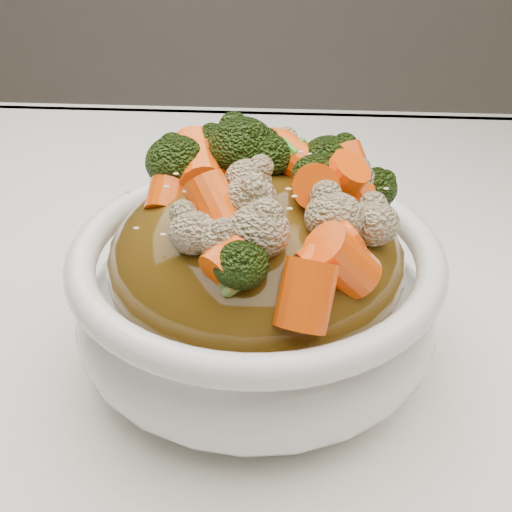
# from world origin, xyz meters

# --- Properties ---
(tablecloth) EXTENTS (1.20, 0.80, 0.04)m
(tablecloth) POSITION_xyz_m (0.00, 0.00, 0.73)
(tablecloth) COLOR white
(tablecloth) RESTS_ON dining_table
(bowl) EXTENTS (0.27, 0.27, 0.09)m
(bowl) POSITION_xyz_m (0.01, -0.05, 0.80)
(bowl) COLOR white
(bowl) RESTS_ON tablecloth
(sauce_base) EXTENTS (0.22, 0.22, 0.10)m
(sauce_base) POSITION_xyz_m (0.01, -0.05, 0.83)
(sauce_base) COLOR #4F360D
(sauce_base) RESTS_ON bowl
(carrots) EXTENTS (0.22, 0.22, 0.05)m
(carrots) POSITION_xyz_m (0.01, -0.05, 0.90)
(carrots) COLOR #FF5308
(carrots) RESTS_ON sauce_base
(broccoli) EXTENTS (0.22, 0.22, 0.05)m
(broccoli) POSITION_xyz_m (0.01, -0.05, 0.90)
(broccoli) COLOR black
(broccoli) RESTS_ON sauce_base
(cauliflower) EXTENTS (0.22, 0.22, 0.04)m
(cauliflower) POSITION_xyz_m (0.01, -0.05, 0.89)
(cauliflower) COLOR tan
(cauliflower) RESTS_ON sauce_base
(scallions) EXTENTS (0.16, 0.16, 0.02)m
(scallions) POSITION_xyz_m (0.01, -0.05, 0.90)
(scallions) COLOR #399021
(scallions) RESTS_ON sauce_base
(sesame_seeds) EXTENTS (0.19, 0.19, 0.01)m
(sesame_seeds) POSITION_xyz_m (0.01, -0.05, 0.90)
(sesame_seeds) COLOR beige
(sesame_seeds) RESTS_ON sauce_base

